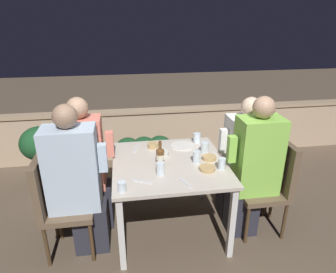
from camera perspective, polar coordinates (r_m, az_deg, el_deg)
The scene contains 28 objects.
ground_plane at distance 3.13m, azimuth 0.22°, elevation -16.75°, with size 16.00×16.00×0.00m, color brown.
parapet_wall at distance 4.35m, azimuth -3.12°, elevation 0.74°, with size 9.00×0.18×0.72m.
dining_table at distance 2.76m, azimuth 0.24°, elevation -6.38°, with size 1.02×1.02×0.72m.
planter_hedge at distance 3.72m, azimuth -4.47°, elevation -3.93°, with size 0.73×0.47×0.57m.
chair_left_near at distance 2.72m, azimuth -20.70°, elevation -10.89°, with size 0.43×0.42×0.92m.
person_blue_shirt at distance 2.62m, azimuth -16.83°, elevation -8.35°, with size 0.49×0.26×1.35m.
chair_left_far at distance 2.98m, azimuth -18.70°, elevation -7.51°, with size 0.43×0.42×0.92m.
person_coral_top at distance 2.90m, azimuth -15.11°, elevation -5.30°, with size 0.47×0.26×1.32m.
chair_right_near at distance 2.97m, azimuth 19.16°, elevation -7.70°, with size 0.43×0.42×0.92m.
person_green_blouse at distance 2.82m, azimuth 15.91°, elevation -5.83°, with size 0.48×0.26×1.35m.
chair_right_far at distance 3.23m, azimuth 17.20°, elevation -4.95°, with size 0.43×0.42×0.92m.
person_white_polo at distance 3.11m, azimuth 14.02°, elevation -3.93°, with size 0.49×0.26×1.25m.
beer_bottle at distance 2.65m, azimuth -1.49°, elevation -3.68°, with size 0.07×0.07×0.23m.
plate_0 at distance 3.04m, azimuth 2.74°, elevation -1.76°, with size 0.24×0.24×0.01m.
bowl_0 at distance 2.83m, azimuth -1.05°, elevation -3.17°, with size 0.12×0.12×0.05m.
bowl_1 at distance 3.00m, azimuth -2.87°, elevation -1.64°, with size 0.11×0.11×0.05m.
bowl_2 at distance 2.80m, azimuth 7.82°, elevation -3.92°, with size 0.13×0.13×0.03m.
bowl_3 at distance 2.61m, azimuth 7.51°, elevation -5.99°, with size 0.14×0.14×0.03m.
glass_cup_0 at distance 2.50m, azimuth -1.45°, elevation -6.13°, with size 0.07×0.07×0.11m.
glass_cup_1 at distance 2.70m, azimuth 5.47°, elevation -3.94°, with size 0.07×0.07×0.11m.
glass_cup_2 at distance 2.91m, azimuth 7.00°, elevation -2.08°, with size 0.07×0.07×0.11m.
glass_cup_3 at distance 3.12m, azimuth 5.54°, elevation -0.28°, with size 0.08×0.08×0.10m.
glass_cup_4 at distance 2.32m, azimuth -8.77°, elevation -9.40°, with size 0.06×0.06×0.08m.
glass_cup_5 at distance 2.63m, azimuth 10.19°, elevation -5.13°, with size 0.06×0.06×0.10m.
fork_0 at distance 2.42m, azimuth 3.24°, elevation -8.73°, with size 0.08×0.17×0.01m.
fork_1 at distance 3.00m, azimuth -6.14°, elevation -2.26°, with size 0.06×0.17×0.01m.
fork_2 at distance 2.43m, azimuth -4.89°, elevation -8.54°, with size 0.16×0.10×0.01m.
potted_plant at distance 3.68m, azimuth -23.04°, elevation -3.00°, with size 0.42×0.42×0.82m.
Camera 1 is at (-0.38, -2.39, 1.99)m, focal length 32.00 mm.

